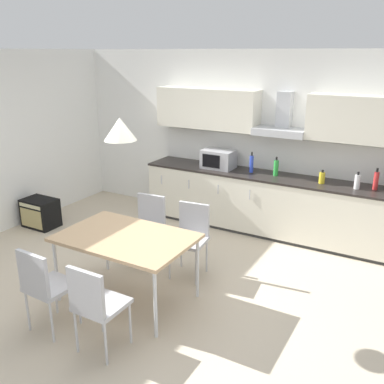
# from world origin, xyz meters

# --- Properties ---
(ground_plane) EXTENTS (8.57, 7.52, 0.02)m
(ground_plane) POSITION_xyz_m (0.00, 0.00, -0.01)
(ground_plane) COLOR beige
(wall_back) EXTENTS (6.86, 0.10, 2.62)m
(wall_back) POSITION_xyz_m (0.00, 2.56, 1.31)
(wall_back) COLOR white
(wall_back) RESTS_ON ground_plane
(kitchen_counter) EXTENTS (4.01, 0.64, 0.88)m
(kitchen_counter) POSITION_xyz_m (0.68, 2.20, 0.45)
(kitchen_counter) COLOR #333333
(kitchen_counter) RESTS_ON ground_plane
(backsplash_tile) EXTENTS (3.99, 0.02, 0.50)m
(backsplash_tile) POSITION_xyz_m (0.68, 2.49, 1.13)
(backsplash_tile) COLOR silver
(backsplash_tile) RESTS_ON kitchen_counter
(upper_wall_cabinets) EXTENTS (3.99, 0.40, 0.60)m
(upper_wall_cabinets) POSITION_xyz_m (0.68, 2.34, 1.74)
(upper_wall_cabinets) COLOR silver
(microwave) EXTENTS (0.48, 0.35, 0.28)m
(microwave) POSITION_xyz_m (-0.22, 2.20, 1.02)
(microwave) COLOR #ADADB2
(microwave) RESTS_ON kitchen_counter
(bottle_green) EXTENTS (0.07, 0.07, 0.27)m
(bottle_green) POSITION_xyz_m (0.68, 2.23, 1.00)
(bottle_green) COLOR green
(bottle_green) RESTS_ON kitchen_counter
(bottle_blue) EXTENTS (0.06, 0.06, 0.30)m
(bottle_blue) POSITION_xyz_m (0.31, 2.22, 1.01)
(bottle_blue) COLOR blue
(bottle_blue) RESTS_ON kitchen_counter
(bottle_white) EXTENTS (0.07, 0.07, 0.23)m
(bottle_white) POSITION_xyz_m (1.80, 2.15, 0.98)
(bottle_white) COLOR white
(bottle_white) RESTS_ON kitchen_counter
(bottle_red) EXTENTS (0.06, 0.06, 0.28)m
(bottle_red) POSITION_xyz_m (2.01, 2.23, 1.00)
(bottle_red) COLOR red
(bottle_red) RESTS_ON kitchen_counter
(bottle_yellow) EXTENTS (0.08, 0.08, 0.19)m
(bottle_yellow) POSITION_xyz_m (1.35, 2.17, 0.96)
(bottle_yellow) COLOR yellow
(bottle_yellow) RESTS_ON kitchen_counter
(dining_table) EXTENTS (1.39, 0.93, 0.75)m
(dining_table) POSITION_xyz_m (-0.07, -0.29, 0.70)
(dining_table) COLOR tan
(dining_table) RESTS_ON ground_plane
(chair_near_right) EXTENTS (0.40, 0.40, 0.87)m
(chair_near_right) POSITION_xyz_m (0.24, -1.13, 0.53)
(chair_near_right) COLOR #B2B2B7
(chair_near_right) RESTS_ON ground_plane
(chair_far_right) EXTENTS (0.44, 0.44, 0.87)m
(chair_far_right) POSITION_xyz_m (0.23, 0.56, 0.53)
(chair_far_right) COLOR #B2B2B7
(chair_far_right) RESTS_ON ground_plane
(chair_near_left) EXTENTS (0.42, 0.42, 0.87)m
(chair_near_left) POSITION_xyz_m (-0.39, -1.13, 0.53)
(chair_near_left) COLOR #B2B2B7
(chair_near_left) RESTS_ON ground_plane
(chair_far_left) EXTENTS (0.43, 0.43, 0.87)m
(chair_far_left) POSITION_xyz_m (-0.39, 0.56, 0.53)
(chair_far_left) COLOR #B2B2B7
(chair_far_left) RESTS_ON ground_plane
(guitar_amp) EXTENTS (0.52, 0.37, 0.44)m
(guitar_amp) POSITION_xyz_m (-2.51, 0.67, 0.22)
(guitar_amp) COLOR black
(guitar_amp) RESTS_ON ground_plane
(pendant_lamp) EXTENTS (0.32, 0.32, 0.22)m
(pendant_lamp) POSITION_xyz_m (-0.07, -0.29, 1.87)
(pendant_lamp) COLOR silver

